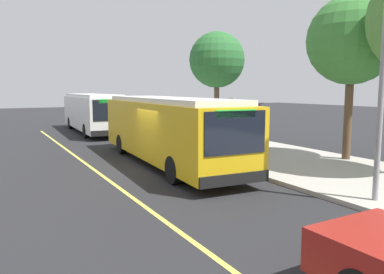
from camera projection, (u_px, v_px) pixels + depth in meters
The scene contains 12 objects.
ground_plane at pixel (155, 170), 15.48m from camera, with size 120.00×120.00×0.00m, color #232326.
sidewalk_curb at pixel (269, 156), 18.34m from camera, with size 44.00×6.40×0.15m, color #A8A399.
lane_stripe_center at pixel (103, 176), 14.43m from camera, with size 36.00×0.14×0.01m, color #E0D64C.
transit_bus_main at pixel (167, 128), 16.64m from camera, with size 11.59×3.20×2.95m.
transit_bus_second at pixel (92, 111), 29.06m from camera, with size 11.53×3.07×2.95m.
bus_shelter at pixel (235, 115), 20.49m from camera, with size 2.90×1.60×2.48m.
waiting_bench at pixel (238, 139), 20.32m from camera, with size 1.60×0.48×0.95m.
route_sign_post at pixel (231, 120), 16.47m from camera, with size 0.44×0.08×2.80m.
pedestrian_commuter at pixel (212, 133), 18.75m from camera, with size 0.24×0.40×1.69m.
street_tree_near_shelter at pixel (352, 41), 16.51m from camera, with size 3.91×3.91×7.27m.
street_tree_downstreet at pixel (217, 60), 25.76m from camera, with size 3.81×3.81×7.08m.
utility_pole at pixel (382, 88), 10.38m from camera, with size 0.16×0.16×6.40m, color gray.
Camera 1 is at (14.04, -5.99, 3.30)m, focal length 35.15 mm.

